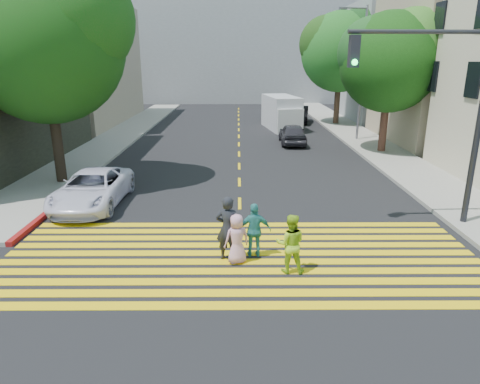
{
  "coord_description": "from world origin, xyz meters",
  "views": [
    {
      "loc": [
        -0.06,
        -9.69,
        5.36
      ],
      "look_at": [
        0.0,
        3.0,
        1.4
      ],
      "focal_mm": 32.0,
      "sensor_mm": 36.0,
      "label": 1
    }
  ],
  "objects_px": {
    "white_sedan": "(92,189)",
    "silver_car": "(274,111)",
    "traffic_signal": "(445,97)",
    "dark_car_near": "(293,134)",
    "pedestrian_woman": "(290,244)",
    "tree_left": "(46,35)",
    "white_van": "(282,114)",
    "tree_right_near": "(392,57)",
    "pedestrian_man": "(228,229)",
    "pedestrian_extra": "(255,230)",
    "dark_car_parked": "(299,114)",
    "tree_right_far": "(342,48)",
    "pedestrian_child": "(237,239)"
  },
  "relations": [
    {
      "from": "white_sedan",
      "to": "silver_car",
      "type": "relative_size",
      "value": 1.16
    },
    {
      "from": "tree_right_far",
      "to": "dark_car_near",
      "type": "xyz_separation_m",
      "value": [
        -4.81,
        -8.54,
        -5.55
      ]
    },
    {
      "from": "tree_right_near",
      "to": "white_sedan",
      "type": "distance_m",
      "value": 17.64
    },
    {
      "from": "tree_left",
      "to": "pedestrian_woman",
      "type": "bearing_deg",
      "value": -42.31
    },
    {
      "from": "tree_right_near",
      "to": "white_sedan",
      "type": "bearing_deg",
      "value": -146.26
    },
    {
      "from": "tree_right_near",
      "to": "pedestrian_man",
      "type": "relative_size",
      "value": 4.38
    },
    {
      "from": "pedestrian_child",
      "to": "silver_car",
      "type": "height_order",
      "value": "pedestrian_child"
    },
    {
      "from": "pedestrian_extra",
      "to": "white_sedan",
      "type": "xyz_separation_m",
      "value": [
        -5.99,
        4.45,
        -0.12
      ]
    },
    {
      "from": "pedestrian_woman",
      "to": "dark_car_near",
      "type": "relative_size",
      "value": 0.4
    },
    {
      "from": "pedestrian_man",
      "to": "dark_car_near",
      "type": "relative_size",
      "value": 0.46
    },
    {
      "from": "pedestrian_man",
      "to": "silver_car",
      "type": "relative_size",
      "value": 0.45
    },
    {
      "from": "white_sedan",
      "to": "traffic_signal",
      "type": "relative_size",
      "value": 0.73
    },
    {
      "from": "pedestrian_woman",
      "to": "traffic_signal",
      "type": "distance_m",
      "value": 6.86
    },
    {
      "from": "dark_car_parked",
      "to": "traffic_signal",
      "type": "xyz_separation_m",
      "value": [
        1.0,
        -24.27,
        3.53
      ]
    },
    {
      "from": "white_van",
      "to": "traffic_signal",
      "type": "distance_m",
      "value": 21.1
    },
    {
      "from": "pedestrian_child",
      "to": "pedestrian_extra",
      "type": "relative_size",
      "value": 0.89
    },
    {
      "from": "white_sedan",
      "to": "traffic_signal",
      "type": "xyz_separation_m",
      "value": [
        11.88,
        -2.19,
        3.58
      ]
    },
    {
      "from": "tree_left",
      "to": "dark_car_parked",
      "type": "distance_m",
      "value": 23.87
    },
    {
      "from": "tree_left",
      "to": "tree_right_far",
      "type": "relative_size",
      "value": 1.01
    },
    {
      "from": "pedestrian_extra",
      "to": "white_sedan",
      "type": "height_order",
      "value": "pedestrian_extra"
    },
    {
      "from": "tree_left",
      "to": "white_van",
      "type": "bearing_deg",
      "value": 54.09
    },
    {
      "from": "tree_left",
      "to": "white_sedan",
      "type": "relative_size",
      "value": 1.96
    },
    {
      "from": "tree_left",
      "to": "tree_right_far",
      "type": "distance_m",
      "value": 24.08
    },
    {
      "from": "pedestrian_man",
      "to": "traffic_signal",
      "type": "relative_size",
      "value": 0.28
    },
    {
      "from": "tree_right_far",
      "to": "pedestrian_child",
      "type": "xyz_separation_m",
      "value": [
        -8.42,
        -25.64,
        -5.52
      ]
    },
    {
      "from": "white_sedan",
      "to": "silver_car",
      "type": "distance_m",
      "value": 27.61
    },
    {
      "from": "dark_car_parked",
      "to": "dark_car_near",
      "type": "bearing_deg",
      "value": -90.59
    },
    {
      "from": "dark_car_near",
      "to": "pedestrian_extra",
      "type": "bearing_deg",
      "value": 80.65
    },
    {
      "from": "dark_car_parked",
      "to": "tree_right_far",
      "type": "bearing_deg",
      "value": -13.14
    },
    {
      "from": "tree_right_far",
      "to": "dark_car_near",
      "type": "bearing_deg",
      "value": -119.41
    },
    {
      "from": "white_sedan",
      "to": "white_van",
      "type": "relative_size",
      "value": 0.84
    },
    {
      "from": "dark_car_near",
      "to": "tree_right_far",
      "type": "bearing_deg",
      "value": -118.23
    },
    {
      "from": "white_sedan",
      "to": "silver_car",
      "type": "xyz_separation_m",
      "value": [
        9.0,
        26.1,
        -0.07
      ]
    },
    {
      "from": "tree_right_far",
      "to": "pedestrian_child",
      "type": "bearing_deg",
      "value": -108.17
    },
    {
      "from": "white_sedan",
      "to": "pedestrian_extra",
      "type": "bearing_deg",
      "value": -35.9
    },
    {
      "from": "silver_car",
      "to": "white_sedan",
      "type": "bearing_deg",
      "value": 76.66
    },
    {
      "from": "dark_car_near",
      "to": "traffic_signal",
      "type": "distance_m",
      "value": 15.14
    },
    {
      "from": "pedestrian_extra",
      "to": "tree_left",
      "type": "bearing_deg",
      "value": -45.33
    },
    {
      "from": "pedestrian_woman",
      "to": "dark_car_parked",
      "type": "xyz_separation_m",
      "value": [
        4.0,
        27.45,
        -0.08
      ]
    },
    {
      "from": "silver_car",
      "to": "traffic_signal",
      "type": "xyz_separation_m",
      "value": [
        2.88,
        -28.29,
        3.65
      ]
    },
    {
      "from": "pedestrian_extra",
      "to": "white_sedan",
      "type": "bearing_deg",
      "value": -40.05
    },
    {
      "from": "white_van",
      "to": "dark_car_near",
      "type": "bearing_deg",
      "value": -98.4
    },
    {
      "from": "pedestrian_extra",
      "to": "dark_car_parked",
      "type": "height_order",
      "value": "pedestrian_extra"
    },
    {
      "from": "tree_left",
      "to": "pedestrian_child",
      "type": "xyz_separation_m",
      "value": [
        7.75,
        -7.79,
        -5.58
      ]
    },
    {
      "from": "dark_car_near",
      "to": "pedestrian_child",
      "type": "bearing_deg",
      "value": 79.27
    },
    {
      "from": "silver_car",
      "to": "pedestrian_child",
      "type": "bearing_deg",
      "value": 89.21
    },
    {
      "from": "pedestrian_man",
      "to": "pedestrian_child",
      "type": "relative_size",
      "value": 1.31
    },
    {
      "from": "tree_left",
      "to": "silver_car",
      "type": "bearing_deg",
      "value": 64.06
    },
    {
      "from": "tree_right_far",
      "to": "tree_left",
      "type": "bearing_deg",
      "value": -132.16
    },
    {
      "from": "white_sedan",
      "to": "white_van",
      "type": "distance_m",
      "value": 20.57
    }
  ]
}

